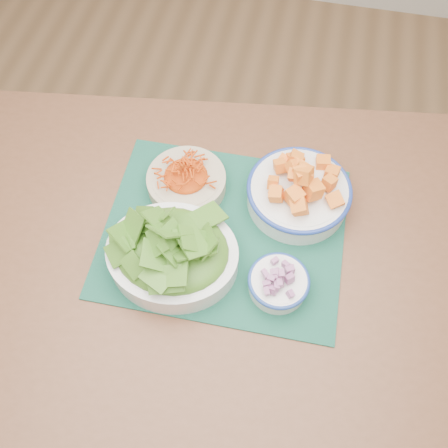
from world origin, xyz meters
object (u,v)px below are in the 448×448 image
placemat (224,231)px  lettuce_bowl (172,250)px  squash_bowl (299,189)px  table (207,272)px  onion_bowl (279,282)px  carrot_bowl (186,179)px

placemat → lettuce_bowl: (-0.09, -0.10, 0.06)m
placemat → squash_bowl: (0.15, 0.11, 0.05)m
table → squash_bowl: size_ratio=5.89×
table → lettuce_bowl: 0.17m
lettuce_bowl → onion_bowl: bearing=-4.9°
lettuce_bowl → onion_bowl: (0.22, -0.01, -0.03)m
carrot_bowl → onion_bowl: carrot_bowl is taller
carrot_bowl → lettuce_bowl: bearing=-83.9°
carrot_bowl → lettuce_bowl: size_ratio=0.79×
placemat → onion_bowl: onion_bowl is taller
table → squash_bowl: 0.28m
onion_bowl → table: bearing=164.8°
squash_bowl → lettuce_bowl: bearing=-138.4°
table → carrot_bowl: carrot_bowl is taller
placemat → squash_bowl: squash_bowl is taller
placemat → onion_bowl: (0.14, -0.11, 0.03)m
carrot_bowl → squash_bowl: squash_bowl is taller
squash_bowl → onion_bowl: squash_bowl is taller
table → carrot_bowl: (-0.08, 0.16, 0.12)m
carrot_bowl → onion_bowl: (0.24, -0.21, -0.00)m
squash_bowl → carrot_bowl: bearing=-177.1°
table → lettuce_bowl: lettuce_bowl is taller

